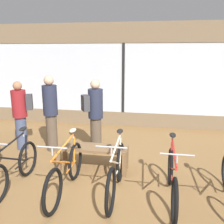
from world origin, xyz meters
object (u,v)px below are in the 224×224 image
Objects in this scene: bicycle_center_right at (116,173)px; customer_mid_floor at (95,114)px; display_bench at (93,151)px; bicycle_left at (14,168)px; customer_near_rack at (51,112)px; bicycle_center_left at (66,172)px; bicycle_right at (172,179)px; customer_by_window at (21,113)px.

customer_mid_floor reaches higher than bicycle_center_right.
display_bench is at bearing 126.70° from bicycle_center_right.
customer_near_rack is at bearing 91.25° from bicycle_left.
customer_near_rack reaches higher than bicycle_center_left.
customer_mid_floor reaches higher than bicycle_center_left.
bicycle_center_right is at bearing 179.53° from bicycle_right.
customer_near_rack reaches higher than bicycle_right.
bicycle_left is 0.95m from bicycle_center_left.
customer_mid_floor is (1.03, 1.80, 0.57)m from bicycle_left.
customer_by_window reaches higher than display_bench.
bicycle_right is 1.72m from display_bench.
bicycle_center_left is 0.97× the size of customer_near_rack.
bicycle_right is (1.76, 0.09, -0.01)m from bicycle_center_left.
bicycle_left is at bearing -119.73° from customer_mid_floor.
customer_near_rack reaches higher than display_bench.
bicycle_left is 0.96× the size of customer_mid_floor.
customer_mid_floor is at bearing 2.48° from customer_near_rack.
bicycle_left is at bearing -176.97° from bicycle_center_right.
display_bench is (-1.51, 0.82, 0.04)m from bicycle_right.
display_bench is 1.60m from customer_near_rack.
customer_near_rack is at bearing 148.77° from bicycle_right.
bicycle_center_left is 1.05× the size of customer_by_window.
bicycle_center_left reaches higher than bicycle_right.
customer_by_window is (-1.98, 0.81, 0.49)m from display_bench.
bicycle_center_right is 1.95m from customer_mid_floor.
bicycle_left is 1.85m from customer_near_rack.
customer_by_window reaches higher than bicycle_right.
bicycle_center_left is 0.85m from bicycle_center_right.
customer_mid_floor reaches higher than customer_by_window.
bicycle_center_left is at bearing -44.57° from customer_by_window.
bicycle_left is 1.50m from display_bench.
customer_near_rack is (-1.84, 1.66, 0.57)m from bicycle_center_right.
bicycle_left is 0.92× the size of customer_near_rack.
customer_by_window is (-1.74, 1.71, 0.52)m from bicycle_center_left.
customer_by_window reaches higher than bicycle_center_left.
bicycle_left is at bearing -178.14° from bicycle_right.
bicycle_center_right is 1.01m from display_bench.
customer_near_rack is 0.75m from customer_by_window.
bicycle_center_left is at bearing -173.27° from bicycle_center_right.
bicycle_right is at bearing -45.52° from customer_mid_floor.
bicycle_center_right is at bearing -65.70° from customer_mid_floor.
customer_mid_floor is at bearing 2.82° from customer_by_window.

